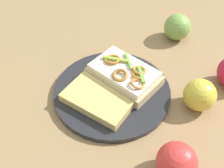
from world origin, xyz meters
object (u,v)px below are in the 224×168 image
apple_2 (177,162)px  apple_3 (177,27)px  sandwich (124,74)px  plate (112,92)px  apple_4 (200,95)px  bread_slice_side (99,98)px

apple_2 → apple_3: size_ratio=1.02×
sandwich → apple_3: size_ratio=2.59×
apple_2 → sandwich: bearing=90.0°
apple_2 → apple_3: (0.20, 0.35, -0.00)m
plate → sandwich: sandwich is taller
apple_2 → apple_4: size_ratio=1.03×
sandwich → apple_3: 0.23m
sandwich → apple_3: apple_3 is taller
apple_3 → apple_4: 0.25m
sandwich → apple_4: bearing=18.6°
sandwich → apple_2: apple_2 is taller
sandwich → apple_3: (0.20, 0.12, 0.00)m
plate → bread_slice_side: (-0.04, -0.02, 0.02)m
apple_2 → apple_4: apple_2 is taller
apple_2 → apple_4: 0.17m
bread_slice_side → apple_4: bearing=33.0°
plate → apple_3: 0.28m
apple_3 → bread_slice_side: bearing=-151.1°
bread_slice_side → apple_4: 0.22m
plate → apple_4: (0.16, -0.10, 0.03)m
apple_2 → apple_3: bearing=59.9°
bread_slice_side → apple_3: apple_3 is taller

